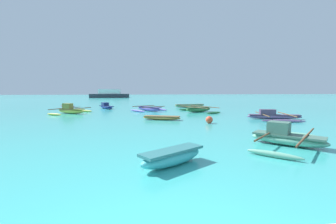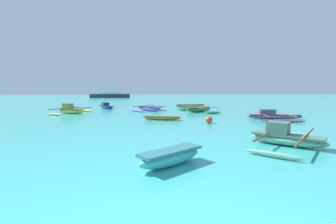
% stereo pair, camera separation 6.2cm
% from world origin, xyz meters
% --- Properties ---
extents(moored_boat_0, '(3.52, 4.81, 0.55)m').
position_xyz_m(moored_boat_0, '(6.02, 20.07, 0.26)').
color(moored_boat_0, '#3A8C4D').
rests_on(moored_boat_0, ground_plane).
extents(moored_boat_1, '(4.19, 1.26, 0.40)m').
position_xyz_m(moored_boat_1, '(6.67, 26.59, 0.23)').
color(moored_boat_1, '#99B781').
rests_on(moored_boat_1, ground_plane).
extents(moored_boat_2, '(2.06, 2.05, 0.32)m').
position_xyz_m(moored_boat_2, '(-8.41, 26.51, 0.18)').
color(moored_boat_2, '#DC3A9D').
rests_on(moored_boat_2, ground_plane).
extents(moored_boat_3, '(2.20, 1.76, 0.47)m').
position_xyz_m(moored_boat_3, '(0.74, 4.38, 0.26)').
color(moored_boat_3, '#3CB5BC').
rests_on(moored_boat_3, ground_plane).
extents(moored_boat_4, '(2.90, 1.57, 0.29)m').
position_xyz_m(moored_boat_4, '(1.61, 14.48, 0.17)').
color(moored_boat_4, gold).
rests_on(moored_boat_4, ground_plane).
extents(moored_boat_5, '(3.55, 4.19, 0.95)m').
position_xyz_m(moored_boat_5, '(-6.40, 20.28, 0.32)').
color(moored_boat_5, '#D7DA53').
rests_on(moored_boat_5, ground_plane).
extents(moored_boat_6, '(2.18, 3.21, 0.72)m').
position_xyz_m(moored_boat_6, '(-3.82, 25.87, 0.25)').
color(moored_boat_6, navy).
rests_on(moored_boat_6, ground_plane).
extents(moored_boat_7, '(4.01, 4.47, 0.73)m').
position_xyz_m(moored_boat_7, '(10.07, 13.75, 0.23)').
color(moored_boat_7, '#835C8E').
rests_on(moored_boat_7, ground_plane).
extents(moored_boat_8, '(4.43, 4.29, 0.91)m').
position_xyz_m(moored_boat_8, '(5.62, 6.13, 0.30)').
color(moored_boat_8, '#66AD91').
rests_on(moored_boat_8, ground_plane).
extents(moored_boat_9, '(4.00, 3.87, 0.52)m').
position_xyz_m(moored_boat_9, '(1.07, 21.91, 0.24)').
color(moored_boat_9, '#6B5EC0').
rests_on(moored_boat_9, ground_plane).
extents(mooring_buoy_0, '(0.47, 0.47, 0.47)m').
position_xyz_m(mooring_buoy_0, '(4.50, 12.27, 0.24)').
color(mooring_buoy_0, '#E54C2D').
rests_on(mooring_buoy_0, ground_plane).
extents(distant_ferry, '(11.53, 2.54, 2.54)m').
position_xyz_m(distant_ferry, '(-8.00, 67.31, 1.03)').
color(distant_ferry, '#2D333D').
rests_on(distant_ferry, ground_plane).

